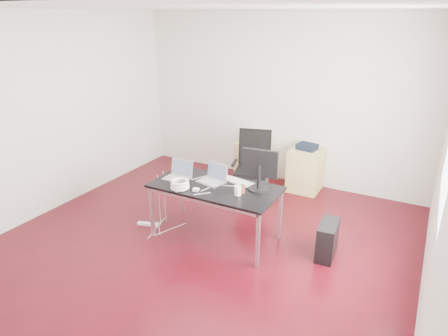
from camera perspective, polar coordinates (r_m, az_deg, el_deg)
The scene contains 18 objects.
room_shell at distance 4.59m, azimuth -2.85°, elevation 4.18°, with size 5.00×5.00×5.00m.
desk at distance 5.02m, azimuth -1.26°, elevation -3.13°, with size 1.60×0.80×0.73m.
office_chair at distance 6.11m, azimuth 4.13°, elevation 0.69°, with size 0.58×0.60×1.08m.
filing_cabinet_left at distance 6.96m, azimuth 4.20°, elevation 1.05°, with size 0.50×0.50×0.70m, color tan.
filing_cabinet_right at distance 6.66m, azimuth 11.55°, elevation -0.29°, with size 0.50×0.50×0.70m, color tan.
pc_tower at distance 5.00m, azimuth 14.54°, elevation -9.90°, with size 0.20×0.45×0.44m, color black.
wastebasket at distance 6.59m, azimuth 5.36°, elevation -2.16°, with size 0.24×0.24×0.28m, color black.
power_strip at distance 5.68m, azimuth -10.80°, elevation -7.87°, with size 0.30×0.06×0.04m, color white.
laptop_left at distance 5.24m, azimuth -6.52°, elevation -0.89°, with size 0.33×0.26×0.23m.
laptop_right at distance 5.10m, azimuth -1.56°, elevation -1.39°, with size 0.38×0.32×0.23m.
monitor at distance 4.81m, azimuth 5.12°, elevation 0.06°, with size 0.45×0.26×0.51m.
keyboard at distance 5.10m, azimuth 1.92°, elevation -1.92°, with size 0.44×0.14×0.02m, color white.
cup_white at distance 4.73m, azimuth 1.98°, elevation -3.21°, with size 0.08×0.08×0.12m, color white.
cup_brown at distance 4.79m, azimuth 2.53°, elevation -3.02°, with size 0.08×0.08×0.10m, color maroon.
cable_coil at distance 4.93m, azimuth -6.32°, elevation -2.36°, with size 0.24×0.24×0.11m.
power_adapter at distance 4.87m, azimuth -4.05°, elevation -3.11°, with size 0.07×0.07×0.03m, color white.
speaker at distance 6.87m, azimuth 3.87°, elevation 4.67°, with size 0.09×0.08×0.18m, color #9E9E9E.
navy_garment at distance 6.55m, azimuth 11.78°, elevation 3.00°, with size 0.30×0.24×0.09m, color black.
Camera 1 is at (2.31, -3.74, 2.75)m, focal length 32.00 mm.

